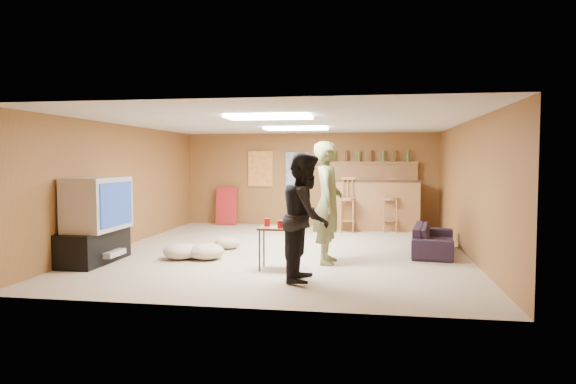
# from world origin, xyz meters

# --- Properties ---
(ground) EXTENTS (7.00, 7.00, 0.00)m
(ground) POSITION_xyz_m (0.00, 0.00, 0.00)
(ground) COLOR tan
(ground) RESTS_ON ground
(ceiling) EXTENTS (6.00, 7.00, 0.02)m
(ceiling) POSITION_xyz_m (0.00, 0.00, 2.20)
(ceiling) COLOR silver
(ceiling) RESTS_ON ground
(wall_back) EXTENTS (6.00, 0.02, 2.20)m
(wall_back) POSITION_xyz_m (0.00, 3.50, 1.10)
(wall_back) COLOR brown
(wall_back) RESTS_ON ground
(wall_front) EXTENTS (6.00, 0.02, 2.20)m
(wall_front) POSITION_xyz_m (0.00, -3.50, 1.10)
(wall_front) COLOR brown
(wall_front) RESTS_ON ground
(wall_left) EXTENTS (0.02, 7.00, 2.20)m
(wall_left) POSITION_xyz_m (-3.00, 0.00, 1.10)
(wall_left) COLOR brown
(wall_left) RESTS_ON ground
(wall_right) EXTENTS (0.02, 7.00, 2.20)m
(wall_right) POSITION_xyz_m (3.00, 0.00, 1.10)
(wall_right) COLOR brown
(wall_right) RESTS_ON ground
(tv_stand) EXTENTS (0.55, 1.30, 0.50)m
(tv_stand) POSITION_xyz_m (-2.72, -1.50, 0.25)
(tv_stand) COLOR black
(tv_stand) RESTS_ON ground
(dvd_box) EXTENTS (0.35, 0.50, 0.08)m
(dvd_box) POSITION_xyz_m (-2.50, -1.50, 0.15)
(dvd_box) COLOR #B2B2B7
(dvd_box) RESTS_ON tv_stand
(tv_body) EXTENTS (0.60, 1.10, 0.80)m
(tv_body) POSITION_xyz_m (-2.65, -1.50, 0.90)
(tv_body) COLOR #B2B2B7
(tv_body) RESTS_ON tv_stand
(tv_screen) EXTENTS (0.02, 0.95, 0.65)m
(tv_screen) POSITION_xyz_m (-2.34, -1.50, 0.90)
(tv_screen) COLOR navy
(tv_screen) RESTS_ON tv_body
(bar_counter) EXTENTS (2.00, 0.60, 1.10)m
(bar_counter) POSITION_xyz_m (1.50, 2.95, 0.55)
(bar_counter) COLOR brown
(bar_counter) RESTS_ON ground
(bar_lip) EXTENTS (2.10, 0.12, 0.05)m
(bar_lip) POSITION_xyz_m (1.50, 2.70, 1.10)
(bar_lip) COLOR #3C2413
(bar_lip) RESTS_ON bar_counter
(bar_shelf) EXTENTS (2.00, 0.18, 0.05)m
(bar_shelf) POSITION_xyz_m (1.50, 3.40, 1.50)
(bar_shelf) COLOR brown
(bar_shelf) RESTS_ON bar_backing
(bar_backing) EXTENTS (2.00, 0.14, 0.60)m
(bar_backing) POSITION_xyz_m (1.50, 3.42, 1.20)
(bar_backing) COLOR brown
(bar_backing) RESTS_ON bar_counter
(poster_left) EXTENTS (0.60, 0.03, 0.85)m
(poster_left) POSITION_xyz_m (-1.20, 3.46, 1.35)
(poster_left) COLOR #BF3F26
(poster_left) RESTS_ON wall_back
(poster_right) EXTENTS (0.55, 0.03, 0.80)m
(poster_right) POSITION_xyz_m (-0.30, 3.46, 1.35)
(poster_right) COLOR #334C99
(poster_right) RESTS_ON wall_back
(folding_chair_stack) EXTENTS (0.50, 0.26, 0.91)m
(folding_chair_stack) POSITION_xyz_m (-2.00, 3.30, 0.45)
(folding_chair_stack) COLOR #AC1F22
(folding_chair_stack) RESTS_ON ground
(ceiling_panel_front) EXTENTS (1.20, 0.60, 0.04)m
(ceiling_panel_front) POSITION_xyz_m (0.00, -1.50, 2.17)
(ceiling_panel_front) COLOR white
(ceiling_panel_front) RESTS_ON ceiling
(ceiling_panel_back) EXTENTS (1.20, 0.60, 0.04)m
(ceiling_panel_back) POSITION_xyz_m (0.00, 1.20, 2.17)
(ceiling_panel_back) COLOR white
(ceiling_panel_back) RESTS_ON ceiling
(person_olive) EXTENTS (0.44, 0.67, 1.84)m
(person_olive) POSITION_xyz_m (0.80, -0.99, 0.92)
(person_olive) COLOR #63683C
(person_olive) RESTS_ON ground
(person_black) EXTENTS (0.66, 0.83, 1.66)m
(person_black) POSITION_xyz_m (0.61, -2.13, 0.83)
(person_black) COLOR black
(person_black) RESTS_ON ground
(sofa) EXTENTS (0.85, 1.69, 0.47)m
(sofa) POSITION_xyz_m (2.48, 0.11, 0.24)
(sofa) COLOR black
(sofa) RESTS_ON ground
(tray_table) EXTENTS (0.47, 0.38, 0.61)m
(tray_table) POSITION_xyz_m (0.10, -1.57, 0.30)
(tray_table) COLOR #3C2413
(tray_table) RESTS_ON ground
(cup_red_near) EXTENTS (0.11, 0.11, 0.12)m
(cup_red_near) POSITION_xyz_m (-0.03, -1.49, 0.67)
(cup_red_near) COLOR red
(cup_red_near) RESTS_ON tray_table
(cup_red_far) EXTENTS (0.09, 0.09, 0.11)m
(cup_red_far) POSITION_xyz_m (0.19, -1.66, 0.66)
(cup_red_far) COLOR red
(cup_red_far) RESTS_ON tray_table
(cup_blue) EXTENTS (0.10, 0.10, 0.11)m
(cup_blue) POSITION_xyz_m (0.25, -1.49, 0.66)
(cup_blue) COLOR navy
(cup_blue) RESTS_ON tray_table
(bar_stool_left) EXTENTS (0.40, 0.40, 1.21)m
(bar_stool_left) POSITION_xyz_m (0.94, 2.44, 0.61)
(bar_stool_left) COLOR brown
(bar_stool_left) RESTS_ON ground
(bar_stool_right) EXTENTS (0.53, 0.53, 1.25)m
(bar_stool_right) POSITION_xyz_m (1.86, 2.63, 0.63)
(bar_stool_right) COLOR brown
(bar_stool_right) RESTS_ON ground
(cushion_near_tv) EXTENTS (0.75, 0.75, 0.25)m
(cushion_near_tv) POSITION_xyz_m (-1.11, -0.99, 0.13)
(cushion_near_tv) COLOR tan
(cushion_near_tv) RESTS_ON ground
(cushion_mid) EXTENTS (0.58, 0.58, 0.20)m
(cushion_mid) POSITION_xyz_m (-1.05, 0.01, 0.10)
(cushion_mid) COLOR tan
(cushion_mid) RESTS_ON ground
(cushion_far) EXTENTS (0.67, 0.67, 0.25)m
(cushion_far) POSITION_xyz_m (-1.51, -1.04, 0.13)
(cushion_far) COLOR tan
(cushion_far) RESTS_ON ground
(bottle_row) EXTENTS (1.76, 0.08, 0.26)m
(bottle_row) POSITION_xyz_m (1.44, 3.38, 1.65)
(bottle_row) COLOR #3F7233
(bottle_row) RESTS_ON bar_shelf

